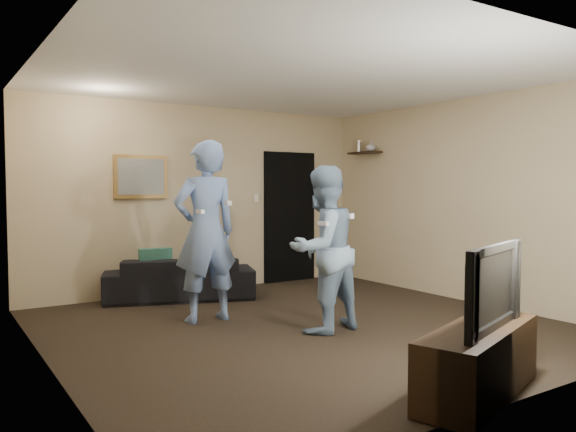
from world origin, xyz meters
TOP-DOWN VIEW (x-y plane):
  - ground at (0.00, 0.00)m, footprint 5.00×5.00m
  - ceiling at (0.00, 0.00)m, footprint 5.00×5.00m
  - wall_back at (0.00, 2.50)m, footprint 5.00×0.04m
  - wall_front at (0.00, -2.50)m, footprint 5.00×0.04m
  - wall_left at (-2.50, 0.00)m, footprint 0.04×5.00m
  - wall_right at (2.50, 0.00)m, footprint 0.04×5.00m
  - sofa at (-0.53, 2.07)m, footprint 2.04×1.35m
  - throw_pillow at (-0.86, 2.07)m, footprint 0.42×0.19m
  - painting_frame at (-0.90, 2.48)m, footprint 0.72×0.05m
  - painting_canvas at (-0.90, 2.45)m, footprint 0.62×0.01m
  - doorway at (1.45, 2.47)m, footprint 0.90×0.06m
  - light_switch at (0.85, 2.48)m, footprint 0.08×0.02m
  - wall_shelf at (2.39, 1.80)m, footprint 0.20×0.60m
  - shelf_vase at (2.39, 1.65)m, footprint 0.15×0.15m
  - shelf_figurine at (2.39, 1.93)m, footprint 0.06×0.06m
  - tv_console at (-0.10, -2.30)m, footprint 1.41×0.84m
  - television at (-0.10, -2.30)m, footprint 1.00×0.46m
  - wii_player_left at (-0.76, 0.78)m, footprint 0.73×0.54m
  - wii_player_right at (0.05, -0.27)m, footprint 0.90×0.75m

SIDE VIEW (x-z plane):
  - ground at x=0.00m, z-range 0.00..0.00m
  - tv_console at x=-0.10m, z-range 0.01..0.49m
  - sofa at x=-0.53m, z-range 0.00..0.56m
  - throw_pillow at x=-0.86m, z-range 0.28..0.68m
  - television at x=-0.10m, z-range 0.49..1.07m
  - wii_player_right at x=0.05m, z-range 0.00..1.68m
  - wii_player_left at x=-0.76m, z-range 0.00..1.97m
  - doorway at x=1.45m, z-range 0.00..2.00m
  - wall_back at x=0.00m, z-range 0.00..2.60m
  - wall_front at x=0.00m, z-range 0.00..2.60m
  - wall_left at x=-2.50m, z-range 0.00..2.60m
  - wall_right at x=2.50m, z-range 0.00..2.60m
  - light_switch at x=0.85m, z-range 1.24..1.36m
  - painting_frame at x=-0.90m, z-range 1.32..1.89m
  - painting_canvas at x=-0.90m, z-range 1.37..1.83m
  - wall_shelf at x=2.39m, z-range 1.98..2.00m
  - shelf_vase at x=2.39m, z-range 2.00..2.15m
  - shelf_figurine at x=2.39m, z-range 2.00..2.18m
  - ceiling at x=0.00m, z-range 2.58..2.62m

